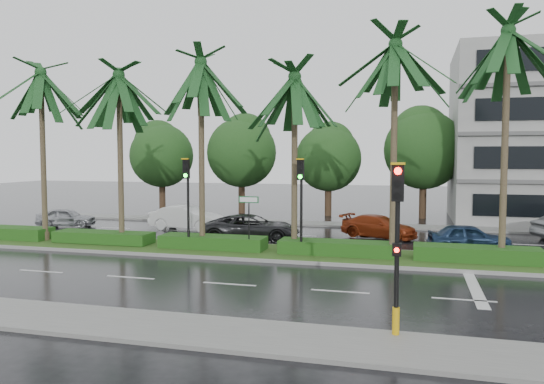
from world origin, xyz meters
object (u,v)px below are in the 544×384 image
(car_darkgrey, at_px, (252,228))
(street_sign, at_px, (249,210))
(car_red, at_px, (379,226))
(signal_near, at_px, (397,242))
(car_silver, at_px, (66,217))
(car_white, at_px, (187,218))
(signal_median_left, at_px, (187,190))
(car_blue, at_px, (469,238))

(car_darkgrey, bearing_deg, street_sign, -173.63)
(car_red, bearing_deg, signal_near, -153.65)
(car_silver, relative_size, car_darkgrey, 0.70)
(car_white, bearing_deg, signal_median_left, -152.10)
(car_darkgrey, bearing_deg, car_red, -74.31)
(signal_median_left, relative_size, street_sign, 1.68)
(car_silver, bearing_deg, car_darkgrey, -115.94)
(car_white, bearing_deg, car_red, -87.13)
(signal_near, height_order, signal_median_left, signal_median_left)
(car_silver, xyz_separation_m, car_white, (8.05, 0.87, 0.14))
(car_white, distance_m, car_blue, 16.62)
(car_silver, distance_m, car_darkgrey, 13.46)
(car_white, xyz_separation_m, car_blue, (16.30, -3.26, -0.10))
(signal_median_left, relative_size, car_silver, 1.19)
(signal_median_left, relative_size, car_red, 1.00)
(car_silver, distance_m, car_red, 19.86)
(car_silver, xyz_separation_m, car_blue, (24.35, -2.39, 0.04))
(street_sign, relative_size, car_darkgrey, 0.50)
(car_white, xyz_separation_m, car_red, (11.80, -0.09, -0.13))
(street_sign, xyz_separation_m, car_red, (5.50, 6.93, -1.49))
(signal_median_left, distance_m, car_blue, 13.78)
(signal_near, xyz_separation_m, car_silver, (-21.35, 16.02, -1.88))
(signal_near, relative_size, car_white, 0.95)
(signal_median_left, relative_size, car_darkgrey, 0.84)
(signal_median_left, bearing_deg, street_sign, 3.47)
(signal_near, height_order, car_blue, signal_near)
(signal_median_left, xyz_separation_m, car_red, (8.50, 7.11, -2.37))
(signal_median_left, xyz_separation_m, street_sign, (3.00, 0.18, -0.87))
(car_red, bearing_deg, car_darkgrey, 135.85)
(car_red, bearing_deg, street_sign, 162.82)
(car_darkgrey, distance_m, car_red, 7.23)
(car_white, distance_m, car_darkgrey, 6.08)
(car_red, relative_size, car_blue, 1.12)
(car_white, bearing_deg, car_silver, 99.46)
(signal_median_left, distance_m, car_silver, 13.21)
(signal_median_left, distance_m, street_sign, 3.13)
(signal_median_left, bearing_deg, car_darkgrey, 64.84)
(car_silver, distance_m, car_white, 8.10)
(street_sign, distance_m, car_silver, 15.68)
(car_white, bearing_deg, car_darkgrey, -117.38)
(signal_median_left, relative_size, car_blue, 1.12)
(car_blue, bearing_deg, car_white, 69.81)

